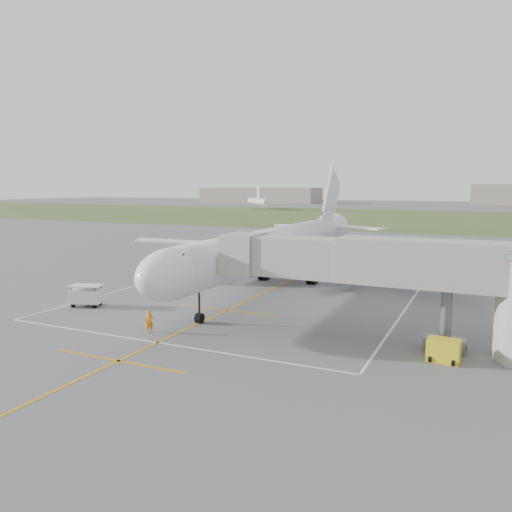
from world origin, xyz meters
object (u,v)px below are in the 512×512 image
at_px(ramp_worker_nose, 149,321).
at_px(ramp_worker_wing, 200,275).
at_px(airliner, 275,247).
at_px(gpu_unit, 444,351).
at_px(jet_bridge, 411,277).
at_px(baggage_cart, 86,295).

xyz_separation_m(ramp_worker_nose, ramp_worker_wing, (-6.43, 17.58, 0.07)).
bearing_deg(airliner, gpu_unit, -42.26).
relative_size(jet_bridge, ramp_worker_wing, 12.85).
bearing_deg(airliner, baggage_cart, -129.39).
bearing_deg(airliner, jet_bridge, -42.19).
height_order(ramp_worker_nose, ramp_worker_wing, ramp_worker_wing).
xyz_separation_m(gpu_unit, ramp_worker_nose, (-20.10, -2.52, 0.14)).
distance_m(baggage_cart, ramp_worker_wing, 13.83).
relative_size(airliner, jet_bridge, 2.00).
relative_size(baggage_cart, ramp_worker_nose, 1.88).
xyz_separation_m(gpu_unit, ramp_worker_wing, (-26.53, 15.06, 0.21)).
height_order(baggage_cart, ramp_worker_nose, baggage_cart).
bearing_deg(baggage_cart, ramp_worker_wing, 55.72).
bearing_deg(ramp_worker_nose, jet_bridge, -11.61).
bearing_deg(ramp_worker_nose, gpu_unit, -19.39).
xyz_separation_m(airliner, jet_bridge, (15.72, -14.25, 0.35)).
relative_size(airliner, ramp_worker_nose, 27.93).
bearing_deg(jet_bridge, ramp_worker_nose, -165.08).
height_order(airliner, jet_bridge, airliner).
distance_m(airliner, ramp_worker_wing, 9.22).
distance_m(jet_bridge, ramp_worker_wing, 27.62).
relative_size(gpu_unit, ramp_worker_wing, 1.09).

